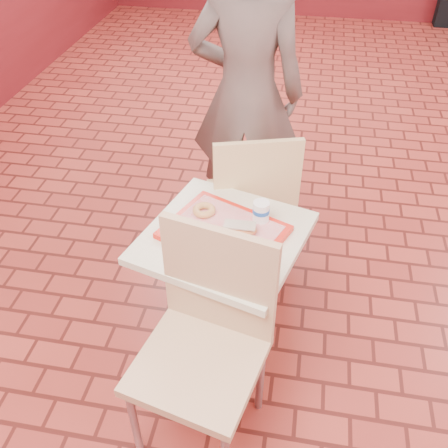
% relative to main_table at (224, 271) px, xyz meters
% --- Properties ---
extents(main_table, '(0.67, 0.67, 0.71)m').
position_rel_main_table_xyz_m(main_table, '(0.00, 0.00, 0.00)').
color(main_table, beige).
rests_on(main_table, ground).
extents(chair_main_front, '(0.56, 0.56, 1.01)m').
position_rel_main_table_xyz_m(chair_main_front, '(0.01, -0.45, 0.09)').
color(chair_main_front, tan).
rests_on(chair_main_front, ground).
extents(chair_main_back, '(0.55, 0.55, 0.96)m').
position_rel_main_table_xyz_m(chair_main_back, '(0.06, 0.52, 0.06)').
color(chair_main_back, '#E6C78A').
rests_on(chair_main_back, ground).
extents(customer, '(0.68, 0.46, 1.82)m').
position_rel_main_table_xyz_m(customer, '(-0.05, 0.99, 0.43)').
color(customer, brown).
rests_on(customer, ground).
extents(serving_tray, '(0.49, 0.38, 0.03)m').
position_rel_main_table_xyz_m(serving_tray, '(0.00, 0.00, 0.25)').
color(serving_tray, red).
rests_on(serving_tray, main_table).
extents(ring_donut, '(0.14, 0.14, 0.03)m').
position_rel_main_table_xyz_m(ring_donut, '(-0.11, 0.10, 0.28)').
color(ring_donut, '#C68848').
rests_on(ring_donut, serving_tray).
extents(long_john_donut, '(0.16, 0.08, 0.05)m').
position_rel_main_table_xyz_m(long_john_donut, '(0.07, -0.01, 0.28)').
color(long_john_donut, '#C86C3A').
rests_on(long_john_donut, serving_tray).
extents(paper_cup, '(0.08, 0.08, 0.09)m').
position_rel_main_table_xyz_m(paper_cup, '(0.15, 0.10, 0.31)').
color(paper_cup, white).
rests_on(paper_cup, serving_tray).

